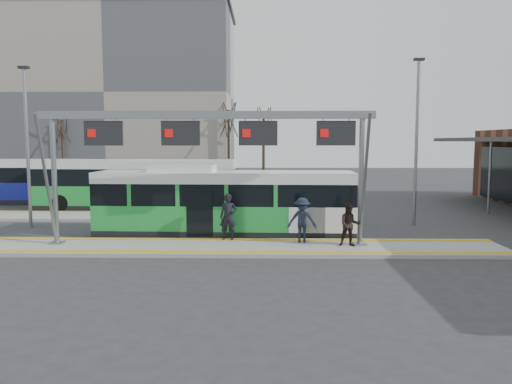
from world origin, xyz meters
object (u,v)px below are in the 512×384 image
passenger_a (228,217)px  passenger_b (350,225)px  hero_bus (224,203)px  gantry (210,138)px  passenger_c (302,220)px

passenger_a → passenger_b: (4.77, -1.13, -0.12)m
hero_bus → passenger_b: size_ratio=6.83×
gantry → hero_bus: (0.30, 2.80, -2.86)m
passenger_c → passenger_a: bearing=177.9°
passenger_b → passenger_c: 1.91m
hero_bus → passenger_c: (3.31, -2.38, -0.38)m
hero_bus → passenger_b: 5.96m
passenger_c → passenger_b: bearing=-15.3°
passenger_b → passenger_c: bearing=160.6°
hero_bus → passenger_a: bearing=-78.7°
hero_bus → passenger_c: hero_bus is taller
hero_bus → passenger_c: 4.09m
passenger_b → passenger_c: passenger_c is taller
passenger_b → gantry: bearing=179.0°
gantry → passenger_c: (3.61, 0.42, -3.25)m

